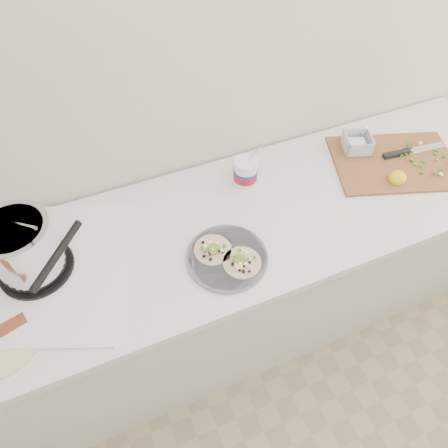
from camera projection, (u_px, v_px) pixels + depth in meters
name	position (u px, v px, depth m)	size (l,w,h in m)	color
counter	(238.00, 278.00, 1.83)	(2.44, 0.66, 0.90)	silver
stove	(28.00, 255.00, 1.26)	(0.74, 0.72, 0.28)	silver
taco_plate	(227.00, 256.00, 1.34)	(0.28, 0.28, 0.04)	#58595F
tub	(247.00, 170.00, 1.53)	(0.10, 0.10, 0.21)	white
cutboard	(392.00, 158.00, 1.64)	(0.58, 0.49, 0.08)	brown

